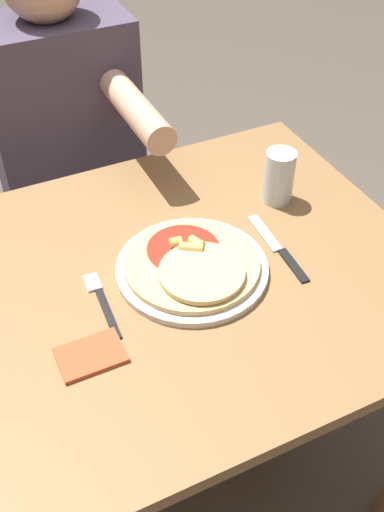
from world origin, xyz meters
name	(u,v)px	position (x,y,z in m)	size (l,w,h in m)	color
ground_plane	(181,469)	(0.00, 0.00, 0.00)	(8.00, 8.00, 0.00)	brown
dining_table	(177,318)	(0.00, 0.00, 0.64)	(0.98, 0.81, 0.77)	olive
plate	(192,269)	(0.03, -0.01, 0.78)	(0.30, 0.30, 0.01)	silver
pizza	(194,264)	(0.03, -0.02, 0.79)	(0.26, 0.26, 0.04)	#DBBC7A
fork	(101,300)	(-0.16, -0.01, 0.77)	(0.03, 0.18, 0.00)	black
knife	(278,248)	(0.21, -0.03, 0.77)	(0.03, 0.22, 0.00)	black
drinking_glass	(279,177)	(0.30, 0.12, 0.83)	(0.07, 0.07, 0.12)	silver
napkin	(91,355)	(-0.22, -0.13, 0.77)	(0.11, 0.08, 0.01)	#C6512D
person_diner	(68,139)	(-0.03, 0.65, 0.72)	(0.38, 0.52, 1.22)	#2D2D38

